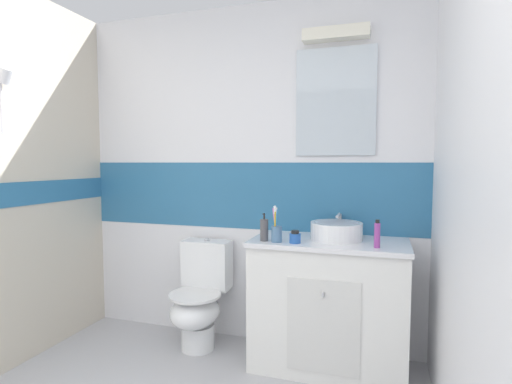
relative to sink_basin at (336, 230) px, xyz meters
The scene contains 9 objects.
wall_back_tiled 0.82m from the sink_basin, 158.90° to the left, with size 3.20×0.20×2.50m.
wall_right_plain 1.22m from the sink_basin, 56.71° to the right, with size 0.10×3.48×2.50m, color white.
vanity_cabinet 0.49m from the sink_basin, 146.48° to the right, with size 0.99×0.52×0.85m.
sink_basin is the anchor object (origin of this frame).
toilet 1.12m from the sink_basin, behind, with size 0.37×0.50×0.78m.
toothbrush_cup 0.40m from the sink_basin, 150.63° to the right, with size 0.07×0.07×0.23m.
soap_dispenser 0.47m from the sink_basin, 157.29° to the right, with size 0.05×0.05×0.18m.
toothpaste_tube_upright 0.31m from the sink_basin, 35.59° to the right, with size 0.03×0.03×0.17m.
hair_gel_jar 0.30m from the sink_basin, 140.41° to the right, with size 0.07×0.07×0.08m.
Camera 1 is at (0.98, -0.40, 1.35)m, focal length 27.72 mm.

